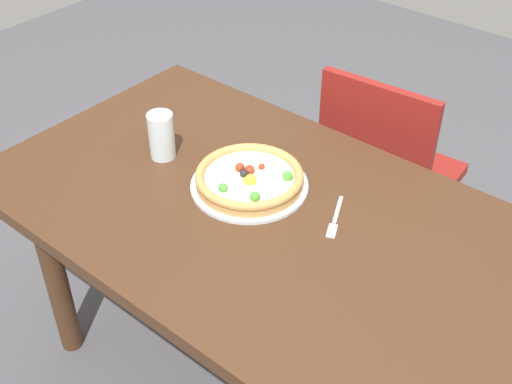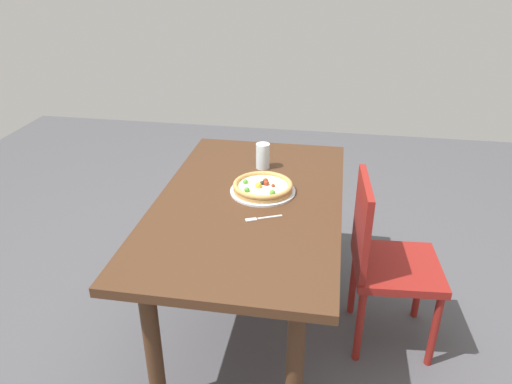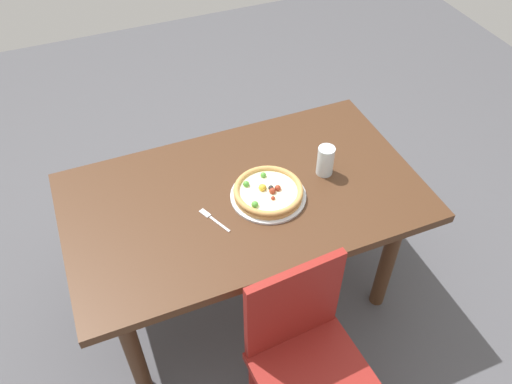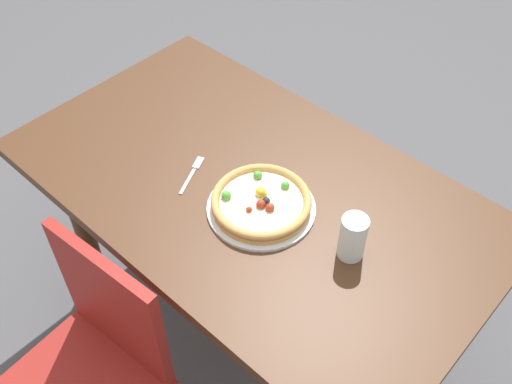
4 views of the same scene
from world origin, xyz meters
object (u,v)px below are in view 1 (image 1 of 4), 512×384
dining_table (263,238)px  pizza (249,178)px  chair_near (384,175)px  plate (249,185)px  drinking_glass (161,136)px  fork (335,220)px

dining_table → pizza: bearing=-30.2°
chair_near → pizza: size_ratio=3.01×
chair_near → pizza: chair_near is taller
plate → drinking_glass: (0.28, 0.04, 0.06)m
drinking_glass → pizza: bearing=-171.1°
dining_table → drinking_glass: size_ratio=10.94×
chair_near → fork: 0.64m
dining_table → chair_near: (-0.00, -0.64, -0.15)m
dining_table → drinking_glass: 0.40m
pizza → fork: pizza is taller
chair_near → fork: chair_near is taller
chair_near → fork: (-0.16, 0.56, 0.25)m
fork → drinking_glass: size_ratio=1.16×
dining_table → plate: plate is taller
dining_table → plate: (0.09, -0.05, 0.10)m
dining_table → fork: 0.21m
pizza → chair_near: bearing=-98.9°
chair_near → drinking_glass: bearing=-124.7°
pizza → dining_table: bearing=149.8°
plate → fork: bearing=-173.2°
drinking_glass → chair_near: bearing=-120.5°
chair_near → dining_table: bearing=-94.6°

